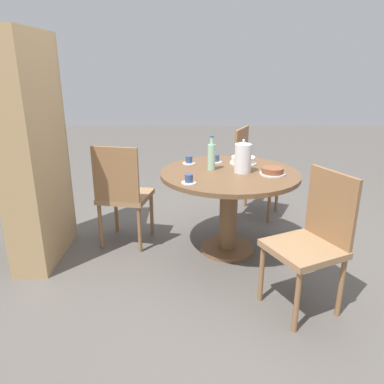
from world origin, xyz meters
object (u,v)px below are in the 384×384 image
at_px(coffee_pot, 243,157).
at_px(chair_c, 252,170).
at_px(water_bottle, 212,156).
at_px(cup_a, 216,159).
at_px(bookshelf, 37,153).
at_px(chair_a, 123,193).
at_px(chair_b, 312,239).
at_px(cup_c, 189,161).
at_px(cake_second, 272,171).
at_px(cake_main, 243,160).
at_px(cup_b, 189,180).

bearing_deg(coffee_pot, chair_c, -14.84).
height_order(water_bottle, cup_a, water_bottle).
bearing_deg(bookshelf, chair_a, 106.61).
relative_size(chair_b, cup_c, 8.29).
relative_size(bookshelf, coffee_pot, 6.54).
bearing_deg(chair_c, cake_second, -154.78).
bearing_deg(bookshelf, cake_second, 89.55).
distance_m(chair_b, cake_second, 0.78).
bearing_deg(chair_c, cake_main, -172.31).
relative_size(coffee_pot, cup_b, 2.46).
xyz_separation_m(cake_second, cup_b, (-0.23, 0.68, 0.00)).
relative_size(chair_c, cup_c, 8.29).
xyz_separation_m(bookshelf, cake_main, (0.33, -1.69, -0.15)).
height_order(chair_b, bookshelf, bookshelf).
distance_m(chair_a, cake_second, 1.30).
bearing_deg(cup_b, cup_a, -21.00).
bearing_deg(chair_a, bookshelf, 27.88).
relative_size(chair_b, chair_c, 1.00).
bearing_deg(water_bottle, coffee_pot, -107.21).
distance_m(bookshelf, cup_b, 1.24).
bearing_deg(cup_a, chair_a, 103.69).
relative_size(water_bottle, cup_b, 2.58).
bearing_deg(chair_c, cup_b, 175.53).
bearing_deg(water_bottle, chair_b, -144.98).
bearing_deg(cup_b, cake_second, -71.04).
xyz_separation_m(chair_c, cake_second, (-0.95, 0.00, 0.25)).
bearing_deg(cup_a, chair_b, -153.87).
height_order(chair_c, coffee_pot, coffee_pot).
xyz_separation_m(water_bottle, cake_main, (0.21, -0.30, -0.09)).
bearing_deg(cake_second, cake_main, 28.56).
bearing_deg(cup_c, chair_b, -143.42).
distance_m(chair_c, coffee_pot, 0.98).
distance_m(coffee_pot, cake_main, 0.30).
distance_m(cake_second, cup_c, 0.76).
relative_size(chair_a, coffee_pot, 3.37).
bearing_deg(cup_c, chair_c, -48.32).
distance_m(chair_a, coffee_pot, 1.09).
xyz_separation_m(bookshelf, cake_second, (-0.01, -1.88, -0.15)).
relative_size(cake_main, cup_c, 2.13).
bearing_deg(coffee_pot, cup_c, 57.12).
height_order(cake_second, cup_c, cup_c).
bearing_deg(water_bottle, bookshelf, 95.23).
height_order(chair_a, cup_b, chair_a).
xyz_separation_m(chair_b, cake_main, (1.08, 0.31, 0.26)).
bearing_deg(cup_c, water_bottle, -137.55).
relative_size(chair_b, water_bottle, 3.22).
bearing_deg(cup_c, cup_b, -179.92).
bearing_deg(water_bottle, cup_b, 153.25).
height_order(cake_main, cup_b, cup_b).
bearing_deg(cake_main, cup_c, 89.96).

